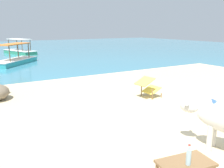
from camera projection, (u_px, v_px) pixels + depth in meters
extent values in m
cube|color=#CCB78E|center=(181.00, 134.00, 5.45)|extent=(18.00, 14.00, 0.04)
cube|color=teal|center=(10.00, 51.00, 23.79)|extent=(60.00, 36.00, 0.03)
cylinder|color=beige|center=(210.00, 138.00, 4.60)|extent=(0.10, 0.10, 0.51)
cylinder|color=beige|center=(214.00, 133.00, 4.83)|extent=(0.10, 0.10, 0.51)
ellipsoid|color=beige|center=(189.00, 106.00, 4.88)|extent=(0.34, 0.42, 0.26)
cone|color=beige|center=(187.00, 102.00, 4.76)|extent=(0.12, 0.12, 0.09)
cone|color=beige|center=(192.00, 99.00, 4.96)|extent=(0.12, 0.12, 0.09)
ellipsoid|color=beige|center=(223.00, 105.00, 4.49)|extent=(0.30, 0.32, 0.18)
cube|color=brown|center=(186.00, 163.00, 3.41)|extent=(0.82, 0.55, 0.04)
cylinder|color=brown|center=(195.00, 166.00, 3.75)|extent=(0.05, 0.05, 0.43)
cylinder|color=#A3C6D1|center=(189.00, 157.00, 3.31)|extent=(0.07, 0.07, 0.22)
cylinder|color=#A3C6D1|center=(189.00, 148.00, 3.28)|extent=(0.03, 0.03, 0.06)
cylinder|color=red|center=(190.00, 145.00, 3.27)|extent=(0.03, 0.03, 0.02)
cylinder|color=brown|center=(150.00, 92.00, 8.59)|extent=(0.04, 0.04, 0.14)
cylinder|color=brown|center=(161.00, 95.00, 8.17)|extent=(0.04, 0.04, 0.14)
cylinder|color=brown|center=(141.00, 91.00, 8.34)|extent=(0.04, 0.04, 0.34)
cylinder|color=brown|center=(152.00, 94.00, 7.92)|extent=(0.04, 0.04, 0.34)
cube|color=#EFD14C|center=(151.00, 90.00, 8.23)|extent=(0.46, 0.55, 0.21)
cube|color=#EFD14C|center=(145.00, 81.00, 7.98)|extent=(0.49, 0.55, 0.23)
cylinder|color=brown|center=(212.00, 114.00, 6.45)|extent=(0.04, 0.04, 0.14)
cylinder|color=brown|center=(211.00, 108.00, 6.94)|extent=(0.04, 0.04, 0.14)
cube|color=#3D66C6|center=(220.00, 105.00, 6.60)|extent=(0.67, 0.67, 0.21)
ellipsoid|color=gray|center=(1.00, 90.00, 8.61)|extent=(0.67, 0.69, 0.28)
cube|color=teal|center=(15.00, 62.00, 15.55)|extent=(3.23, 3.41, 0.28)
cube|color=white|center=(15.00, 60.00, 15.51)|extent=(3.31, 3.50, 0.04)
cylinder|color=brown|center=(18.00, 51.00, 16.51)|extent=(0.06, 0.06, 0.95)
cylinder|color=brown|center=(29.00, 51.00, 16.37)|extent=(0.06, 0.06, 0.95)
cylinder|color=brown|center=(10.00, 54.00, 14.30)|extent=(0.06, 0.06, 0.95)
cube|color=orange|center=(13.00, 44.00, 15.29)|extent=(2.38, 2.50, 0.06)
cube|color=#338E66|center=(20.00, 52.00, 21.46)|extent=(2.20, 3.76, 0.28)
cube|color=white|center=(20.00, 50.00, 21.43)|extent=(2.28, 3.85, 0.04)
cylinder|color=brown|center=(30.00, 45.00, 20.93)|extent=(0.06, 0.06, 0.95)
cylinder|color=brown|center=(22.00, 46.00, 20.36)|extent=(0.06, 0.06, 0.95)
cylinder|color=brown|center=(17.00, 44.00, 22.29)|extent=(0.06, 0.06, 0.95)
cylinder|color=brown|center=(9.00, 45.00, 21.71)|extent=(0.06, 0.06, 0.95)
cube|color=silver|center=(19.00, 39.00, 21.21)|extent=(1.70, 2.69, 0.06)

